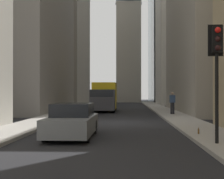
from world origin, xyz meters
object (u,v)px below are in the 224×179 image
(hatchback_grey, at_px, (72,121))
(discarded_bottle, at_px, (199,131))
(traffic_light_foreground, at_px, (217,55))
(delivery_truck, at_px, (104,97))
(pedestrian, at_px, (172,102))

(hatchback_grey, bearing_deg, discarded_bottle, -87.36)
(discarded_bottle, bearing_deg, traffic_light_foreground, -177.97)
(delivery_truck, relative_size, discarded_bottle, 23.93)
(pedestrian, bearing_deg, discarded_bottle, 177.12)
(traffic_light_foreground, relative_size, discarded_bottle, 15.17)
(hatchback_grey, relative_size, traffic_light_foreground, 1.05)
(traffic_light_foreground, distance_m, discarded_bottle, 3.84)
(delivery_truck, bearing_deg, traffic_light_foreground, -165.80)
(delivery_truck, height_order, hatchback_grey, delivery_truck)
(hatchback_grey, height_order, pedestrian, pedestrian)
(hatchback_grey, bearing_deg, delivery_truck, 0.00)
(hatchback_grey, xyz_separation_m, pedestrian, (13.16, -5.93, 0.45))
(discarded_bottle, bearing_deg, pedestrian, -2.88)
(delivery_truck, height_order, pedestrian, delivery_truck)
(delivery_truck, distance_m, pedestrian, 8.28)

